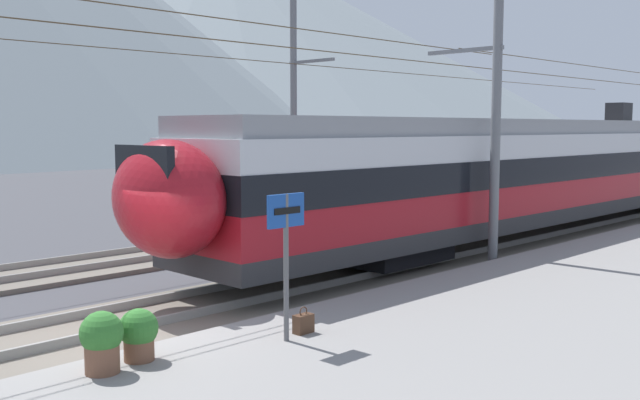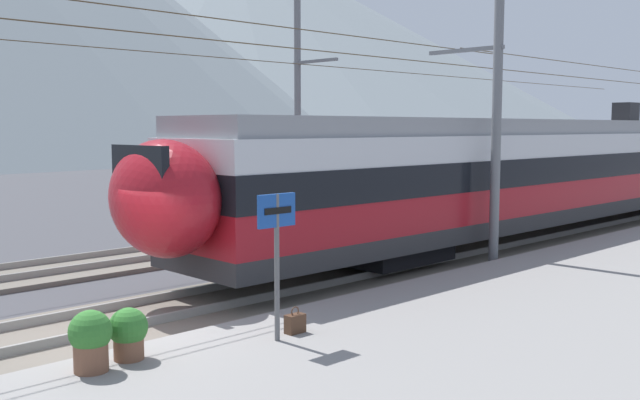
% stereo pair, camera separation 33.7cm
% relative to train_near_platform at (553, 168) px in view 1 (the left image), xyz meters
% --- Properties ---
extents(ground_plane, '(400.00, 400.00, 0.00)m').
position_rel_train_near_platform_xyz_m(ground_plane, '(-17.08, -1.14, -2.23)').
color(ground_plane, '#424247').
extents(track_near, '(120.00, 3.00, 0.28)m').
position_rel_train_near_platform_xyz_m(track_near, '(-17.08, -0.00, -2.16)').
color(track_near, '#6B6359').
rests_on(track_near, ground).
extents(train_near_platform, '(31.95, 3.00, 4.27)m').
position_rel_train_near_platform_xyz_m(train_near_platform, '(0.00, 0.00, 0.00)').
color(train_near_platform, '#2D2D30').
rests_on(train_near_platform, track_near).
extents(train_far_track, '(28.75, 2.91, 4.27)m').
position_rel_train_near_platform_xyz_m(train_far_track, '(13.87, 5.50, -0.00)').
color(train_far_track, '#2D2D30').
rests_on(train_far_track, track_far).
extents(catenary_mast_mid, '(40.89, 2.23, 8.46)m').
position_rel_train_near_platform_xyz_m(catenary_mast_mid, '(-6.89, -1.80, 2.10)').
color(catenary_mast_mid, slate).
rests_on(catenary_mast_mid, ground).
extents(catenary_mast_far_side, '(40.89, 2.13, 8.36)m').
position_rel_train_near_platform_xyz_m(catenary_mast_far_side, '(-5.14, 7.22, 2.08)').
color(catenary_mast_far_side, slate).
rests_on(catenary_mast_far_side, ground).
extents(platform_sign, '(0.70, 0.08, 2.25)m').
position_rel_train_near_platform_xyz_m(platform_sign, '(-15.50, -3.62, -0.20)').
color(platform_sign, '#59595B').
rests_on(platform_sign, platform_slab).
extents(handbag_near_sign, '(0.32, 0.18, 0.43)m').
position_rel_train_near_platform_xyz_m(handbag_near_sign, '(-15.04, -3.51, -1.69)').
color(handbag_near_sign, '#472D1E').
rests_on(handbag_near_sign, platform_slab).
extents(potted_plant_platform_edge, '(0.57, 0.57, 0.83)m').
position_rel_train_near_platform_xyz_m(potted_plant_platform_edge, '(-18.19, -2.95, -1.38)').
color(potted_plant_platform_edge, brown).
rests_on(potted_plant_platform_edge, platform_slab).
extents(potted_plant_by_shelter, '(0.55, 0.55, 0.73)m').
position_rel_train_near_platform_xyz_m(potted_plant_by_shelter, '(-17.58, -2.85, -1.44)').
color(potted_plant_by_shelter, brown).
rests_on(potted_plant_by_shelter, platform_slab).
extents(mountain_right_ridge, '(206.08, 206.08, 57.74)m').
position_rel_train_near_platform_xyz_m(mountain_right_ridge, '(104.71, 155.50, 26.64)').
color(mountain_right_ridge, slate).
rests_on(mountain_right_ridge, ground).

